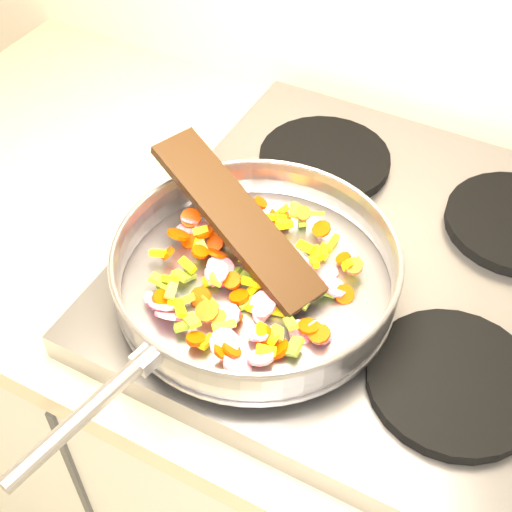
% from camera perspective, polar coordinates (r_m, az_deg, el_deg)
% --- Properties ---
extents(cooktop, '(0.60, 0.60, 0.04)m').
position_cam_1_polar(cooktop, '(0.94, 9.66, -1.05)').
color(cooktop, '#939399').
rests_on(cooktop, counter_top).
extents(grate_fl, '(0.19, 0.19, 0.02)m').
position_cam_1_polar(grate_fl, '(0.87, -2.14, -2.67)').
color(grate_fl, black).
rests_on(grate_fl, cooktop).
extents(grate_fr, '(0.19, 0.19, 0.02)m').
position_cam_1_polar(grate_fr, '(0.81, 15.52, -9.64)').
color(grate_fr, black).
rests_on(grate_fr, cooktop).
extents(grate_bl, '(0.19, 0.19, 0.02)m').
position_cam_1_polar(grate_bl, '(1.05, 5.50, 7.71)').
color(grate_bl, black).
rests_on(grate_bl, cooktop).
extents(saute_pan, '(0.38, 0.54, 0.06)m').
position_cam_1_polar(saute_pan, '(0.83, -0.09, -1.05)').
color(saute_pan, '#9E9EA5').
rests_on(saute_pan, grate_fl).
extents(vegetable_heap, '(0.25, 0.27, 0.05)m').
position_cam_1_polar(vegetable_heap, '(0.84, -0.75, -1.51)').
color(vegetable_heap, '#D8154D').
rests_on(vegetable_heap, saute_pan).
extents(wooden_spatula, '(0.26, 0.15, 0.09)m').
position_cam_1_polar(wooden_spatula, '(0.84, -1.54, 3.05)').
color(wooden_spatula, black).
rests_on(wooden_spatula, saute_pan).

